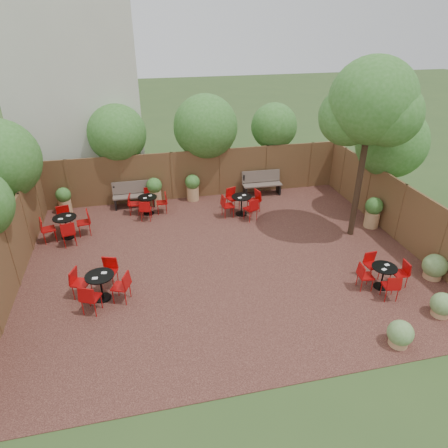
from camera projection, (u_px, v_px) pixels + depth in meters
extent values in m
plane|color=#354F23|center=(224.00, 260.00, 12.63)|extent=(80.00, 80.00, 0.00)
cube|color=#341815|center=(224.00, 259.00, 12.63)|extent=(12.00, 10.00, 0.02)
cube|color=#50341D|center=(197.00, 174.00, 16.48)|extent=(12.00, 0.08, 2.00)
cube|color=#50341D|center=(10.00, 255.00, 10.99)|extent=(0.08, 10.00, 2.00)
cube|color=#50341D|center=(400.00, 212.00, 13.35)|extent=(0.08, 10.00, 2.00)
cube|color=beige|center=(77.00, 90.00, 16.78)|extent=(5.00, 4.00, 8.00)
sphere|color=#326A22|center=(117.00, 134.00, 15.70)|extent=(2.27, 2.27, 2.27)
sphere|color=#326A22|center=(206.00, 127.00, 16.26)|extent=(2.60, 2.60, 2.60)
sphere|color=#326A22|center=(274.00, 126.00, 17.11)|extent=(1.95, 1.95, 1.95)
sphere|color=#326A22|center=(392.00, 143.00, 14.37)|extent=(2.53, 2.53, 2.53)
cylinder|color=black|center=(361.00, 169.00, 12.97)|extent=(0.25, 0.25, 4.77)
sphere|color=#326A22|center=(373.00, 101.00, 11.96)|extent=(2.62, 2.62, 2.62)
sphere|color=#326A22|center=(348.00, 116.00, 12.46)|extent=(1.83, 1.83, 1.83)
sphere|color=#326A22|center=(390.00, 114.00, 11.85)|extent=(1.91, 1.91, 1.91)
cube|color=brown|center=(134.00, 196.00, 15.82)|extent=(1.62, 0.50, 0.05)
cube|color=brown|center=(133.00, 187.00, 15.87)|extent=(1.62, 0.13, 0.49)
cube|color=black|center=(116.00, 203.00, 15.79)|extent=(0.07, 0.49, 0.43)
cube|color=black|center=(153.00, 200.00, 16.08)|extent=(0.07, 0.49, 0.43)
cube|color=brown|center=(262.00, 184.00, 16.85)|extent=(1.64, 0.53, 0.05)
cube|color=brown|center=(261.00, 176.00, 16.90)|extent=(1.63, 0.16, 0.49)
cube|color=black|center=(245.00, 192.00, 16.82)|extent=(0.08, 0.49, 0.44)
cube|color=black|center=(278.00, 188.00, 17.11)|extent=(0.08, 0.49, 0.44)
cylinder|color=black|center=(380.00, 287.00, 11.34)|extent=(0.40, 0.40, 0.03)
cylinder|color=black|center=(383.00, 277.00, 11.19)|extent=(0.05, 0.05, 0.64)
cylinder|color=black|center=(385.00, 267.00, 11.04)|extent=(0.69, 0.69, 0.03)
cube|color=white|center=(387.00, 265.00, 11.11)|extent=(0.13, 0.09, 0.01)
cube|color=white|center=(384.00, 269.00, 10.92)|extent=(0.13, 0.09, 0.01)
cylinder|color=black|center=(68.00, 237.00, 13.85)|extent=(0.45, 0.45, 0.03)
cylinder|color=black|center=(66.00, 227.00, 13.68)|extent=(0.05, 0.05, 0.72)
cylinder|color=black|center=(64.00, 218.00, 13.51)|extent=(0.78, 0.78, 0.03)
cube|color=white|center=(68.00, 216.00, 13.59)|extent=(0.16, 0.12, 0.02)
cube|color=white|center=(61.00, 219.00, 13.37)|extent=(0.16, 0.12, 0.02)
cylinder|color=black|center=(241.00, 214.00, 15.42)|extent=(0.44, 0.44, 0.03)
cylinder|color=black|center=(241.00, 205.00, 15.26)|extent=(0.05, 0.05, 0.70)
cylinder|color=black|center=(242.00, 197.00, 15.09)|extent=(0.76, 0.76, 0.03)
cube|color=white|center=(244.00, 195.00, 15.17)|extent=(0.16, 0.13, 0.01)
cube|color=white|center=(240.00, 198.00, 14.96)|extent=(0.16, 0.13, 0.01)
cylinder|color=black|center=(149.00, 213.00, 15.48)|extent=(0.41, 0.41, 0.03)
cylinder|color=black|center=(148.00, 205.00, 15.32)|extent=(0.05, 0.05, 0.66)
cylinder|color=black|center=(147.00, 197.00, 15.17)|extent=(0.71, 0.71, 0.03)
cube|color=white|center=(150.00, 196.00, 15.24)|extent=(0.15, 0.12, 0.01)
cube|color=white|center=(145.00, 198.00, 15.04)|extent=(0.15, 0.12, 0.01)
cylinder|color=black|center=(103.00, 298.00, 10.90)|extent=(0.44, 0.44, 0.03)
cylinder|color=black|center=(101.00, 287.00, 10.73)|extent=(0.05, 0.05, 0.71)
cylinder|color=black|center=(99.00, 276.00, 10.56)|extent=(0.77, 0.77, 0.03)
cube|color=white|center=(104.00, 273.00, 10.64)|extent=(0.16, 0.13, 0.02)
cube|color=white|center=(95.00, 278.00, 10.42)|extent=(0.16, 0.13, 0.02)
cylinder|color=tan|center=(155.00, 198.00, 16.09)|extent=(0.51, 0.51, 0.59)
sphere|color=#326A22|center=(154.00, 185.00, 15.85)|extent=(0.61, 0.61, 0.61)
cylinder|color=tan|center=(193.00, 193.00, 16.49)|extent=(0.49, 0.49, 0.57)
sphere|color=#326A22|center=(192.00, 182.00, 16.26)|extent=(0.59, 0.59, 0.59)
cylinder|color=tan|center=(66.00, 206.00, 15.43)|extent=(0.47, 0.47, 0.54)
sphere|color=#326A22|center=(63.00, 195.00, 15.21)|extent=(0.56, 0.56, 0.56)
cylinder|color=tan|center=(372.00, 219.00, 14.42)|extent=(0.51, 0.51, 0.59)
sphere|color=#326A22|center=(374.00, 206.00, 14.18)|extent=(0.61, 0.61, 0.61)
cylinder|color=tan|center=(440.00, 312.00, 10.27)|extent=(0.43, 0.43, 0.20)
sphere|color=#608545|center=(442.00, 304.00, 10.15)|extent=(0.59, 0.59, 0.59)
cylinder|color=tan|center=(398.00, 341.00, 9.35)|extent=(0.44, 0.44, 0.20)
sphere|color=#608545|center=(400.00, 333.00, 9.23)|extent=(0.59, 0.59, 0.59)
cylinder|color=tan|center=(432.00, 274.00, 11.71)|extent=(0.50, 0.50, 0.23)
sphere|color=#608545|center=(435.00, 266.00, 11.58)|extent=(0.69, 0.69, 0.69)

